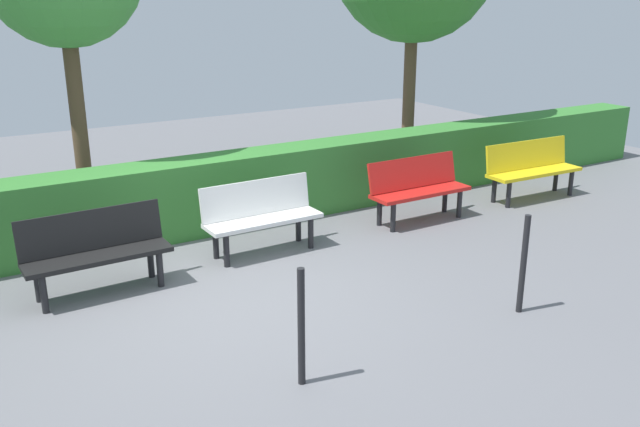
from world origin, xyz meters
name	(u,v)px	position (x,y,z in m)	size (l,w,h in m)	color
ground_plane	(225,296)	(0.00, 0.00, 0.00)	(19.94, 19.94, 0.00)	slate
bench_yellow	(531,167)	(-5.41, -0.85, 0.48)	(1.61, 0.52, 0.86)	yellow
bench_red	(418,186)	(-3.26, -0.91, 0.48)	(1.45, 0.47, 0.86)	red
bench_white	(261,214)	(-0.90, -0.95, 0.48)	(1.43, 0.46, 0.86)	white
bench_black	(96,248)	(1.07, -0.80, 0.48)	(1.48, 0.48, 0.86)	black
hedge_row	(229,191)	(-0.97, -2.02, 0.48)	(15.94, 0.60, 0.97)	#387F33
railing_post_mid	(523,264)	(-2.33, 1.83, 0.50)	(0.06, 0.06, 1.00)	black
railing_post_far	(301,327)	(0.14, 1.83, 0.50)	(0.06, 0.06, 1.00)	black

